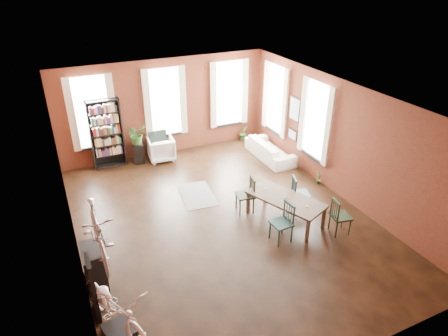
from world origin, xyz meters
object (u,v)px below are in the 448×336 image
dining_table (285,209)px  bike_trainer (120,330)px  console_table (94,266)px  dining_chair_d (300,194)px  bookshelf (106,134)px  dining_chair_b (245,195)px  bicycle_floor (112,288)px  plant_stand (139,154)px  dining_chair_c (341,216)px  cream_sofa (270,147)px  white_armchair (161,148)px  dining_chair_a (281,223)px

dining_table → bike_trainer: size_ratio=3.64×
console_table → dining_chair_d: bearing=5.3°
bookshelf → console_table: 5.40m
dining_chair_b → bicycle_floor: 4.68m
bookshelf → plant_stand: 1.20m
bookshelf → plant_stand: (0.89, -0.20, -0.77)m
dining_chair_c → bookshelf: 7.42m
cream_sofa → bike_trainer: (-6.06, -5.03, -0.33)m
dining_table → dining_chair_c: (0.93, -0.99, 0.14)m
dining_chair_b → dining_chair_c: bearing=53.4°
dining_chair_d → cream_sofa: (0.88, 3.01, -0.07)m
dining_chair_d → white_armchair: dining_chair_d is taller
dining_chair_a → dining_chair_b: size_ratio=1.01×
white_armchair → plant_stand: size_ratio=1.30×
dining_chair_a → white_armchair: size_ratio=1.16×
white_armchair → cream_sofa: (3.32, -1.43, -0.01)m
dining_chair_c → bookshelf: size_ratio=0.43×
cream_sofa → plant_stand: bearing=69.7°
bookshelf → bicycle_floor: (-1.13, -6.77, 0.03)m
dining_chair_a → dining_chair_d: dining_chair_a is taller
bookshelf → white_armchair: bookshelf is taller
bike_trainer → plant_stand: bearing=73.0°
console_table → plant_stand: console_table is taller
plant_stand → bicycle_floor: bicycle_floor is taller
cream_sofa → console_table: size_ratio=2.60×
bike_trainer → bicycle_floor: bicycle_floor is taller
dining_chair_b → console_table: bearing=-64.7°
cream_sofa → dining_chair_d: bearing=163.7°
bookshelf → cream_sofa: 5.28m
bookshelf → dining_chair_b: bearing=-57.0°
dining_chair_a → cream_sofa: 4.44m
dining_table → dining_chair_b: 1.09m
bicycle_floor → bike_trainer: bearing=42.7°
dining_chair_a → bike_trainer: dining_chair_a is taller
dining_chair_c → dining_chair_d: dining_chair_d is taller
dining_chair_d → plant_stand: dining_chair_d is taller
dining_chair_b → console_table: size_ratio=1.22×
plant_stand → dining_chair_b: bearing=-65.4°
bookshelf → console_table: bookshelf is taller
dining_chair_d → bicycle_floor: bicycle_floor is taller
cream_sofa → dining_chair_b: bearing=137.9°
dining_table → dining_chair_d: size_ratio=2.03×
dining_chair_a → dining_chair_d: size_ratio=1.03×
dining_chair_c → bicycle_floor: bicycle_floor is taller
dining_chair_c → bicycle_floor: bearing=109.1°
bike_trainer → bookshelf: bearing=80.7°
dining_chair_c → plant_stand: 6.74m
bookshelf → bicycle_floor: size_ratio=1.13×
dining_chair_b → white_armchair: 4.05m
dining_chair_b → dining_chair_c: dining_chair_b is taller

